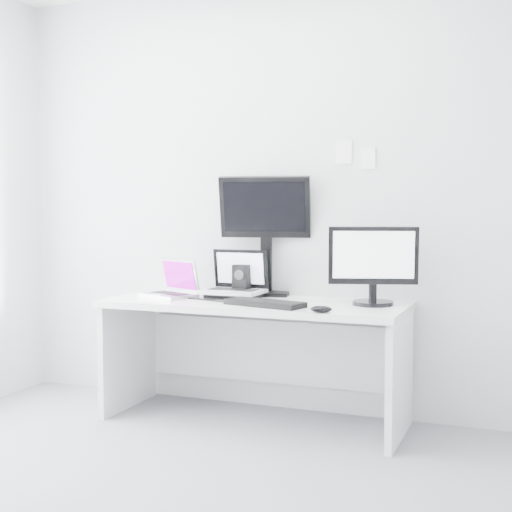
{
  "coord_description": "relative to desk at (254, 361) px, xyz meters",
  "views": [
    {
      "loc": [
        1.58,
        -2.73,
        1.3
      ],
      "look_at": [
        0.02,
        1.23,
        1.0
      ],
      "focal_mm": 50.9,
      "sensor_mm": 36.0,
      "label": 1
    }
  ],
  "objects": [
    {
      "name": "rear_monitor",
      "position": [
        -0.03,
        0.28,
        0.75
      ],
      "size": [
        0.6,
        0.32,
        0.77
      ],
      "primitive_type": "cube",
      "rotation": [
        0.0,
        0.0,
        0.21
      ],
      "color": "black",
      "rests_on": "desk"
    },
    {
      "name": "back_wall",
      "position": [
        0.0,
        0.35,
        0.99
      ],
      "size": [
        3.6,
        0.0,
        3.6
      ],
      "primitive_type": "plane",
      "rotation": [
        1.57,
        0.0,
        0.0
      ],
      "color": "silver",
      "rests_on": "ground"
    },
    {
      "name": "macbook",
      "position": [
        -0.57,
        -0.02,
        0.49
      ],
      "size": [
        0.4,
        0.36,
        0.25
      ],
      "primitive_type": "cube",
      "rotation": [
        0.0,
        0.0,
        -0.4
      ],
      "color": "silver",
      "rests_on": "desk"
    },
    {
      "name": "wall_note_1",
      "position": [
        0.6,
        0.34,
        1.22
      ],
      "size": [
        0.09,
        0.0,
        0.13
      ],
      "primitive_type": "cube",
      "color": "white",
      "rests_on": "back_wall"
    },
    {
      "name": "dell_laptop",
      "position": [
        -0.17,
        0.07,
        0.52
      ],
      "size": [
        0.37,
        0.29,
        0.3
      ],
      "primitive_type": "cube",
      "rotation": [
        0.0,
        0.0,
        -0.03
      ],
      "color": "silver",
      "rests_on": "desk"
    },
    {
      "name": "keyboard",
      "position": [
        0.14,
        -0.18,
        0.38
      ],
      "size": [
        0.49,
        0.27,
        0.03
      ],
      "primitive_type": "cube",
      "rotation": [
        0.0,
        0.0,
        -0.25
      ],
      "color": "black",
      "rests_on": "desk"
    },
    {
      "name": "desk",
      "position": [
        0.0,
        0.0,
        0.0
      ],
      "size": [
        1.8,
        0.7,
        0.73
      ],
      "primitive_type": "cube",
      "color": "white",
      "rests_on": "ground"
    },
    {
      "name": "samsung_monitor",
      "position": [
        0.7,
        0.08,
        0.6
      ],
      "size": [
        0.55,
        0.37,
        0.46
      ],
      "primitive_type": "cube",
      "rotation": [
        0.0,
        0.0,
        0.3
      ],
      "color": "black",
      "rests_on": "desk"
    },
    {
      "name": "mouse",
      "position": [
        0.51,
        -0.31,
        0.38
      ],
      "size": [
        0.13,
        0.1,
        0.04
      ],
      "primitive_type": "ellipsoid",
      "rotation": [
        0.0,
        0.0,
        0.29
      ],
      "color": "black",
      "rests_on": "desk"
    },
    {
      "name": "ground",
      "position": [
        0.0,
        -1.25,
        -0.36
      ],
      "size": [
        3.6,
        3.6,
        0.0
      ],
      "primitive_type": "plane",
      "color": "slate",
      "rests_on": "ground"
    },
    {
      "name": "wall_note_0",
      "position": [
        0.45,
        0.34,
        1.26
      ],
      "size": [
        0.1,
        0.0,
        0.14
      ],
      "primitive_type": "cube",
      "color": "white",
      "rests_on": "back_wall"
    },
    {
      "name": "speaker",
      "position": [
        -0.15,
        0.17,
        0.47
      ],
      "size": [
        0.11,
        0.11,
        0.2
      ],
      "primitive_type": "cube",
      "rotation": [
        0.0,
        0.0,
        0.1
      ],
      "color": "black",
      "rests_on": "desk"
    }
  ]
}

